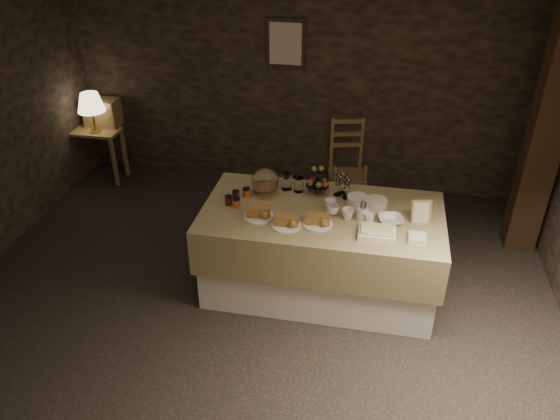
% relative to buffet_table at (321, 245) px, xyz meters
% --- Properties ---
extents(ground_plane, '(5.50, 5.00, 0.01)m').
position_rel_buffet_table_xyz_m(ground_plane, '(-0.57, -0.39, -0.48)').
color(ground_plane, black).
rests_on(ground_plane, ground).
extents(room_shell, '(5.52, 5.02, 2.60)m').
position_rel_buffet_table_xyz_m(room_shell, '(-0.57, -0.39, 1.08)').
color(room_shell, black).
rests_on(room_shell, ground).
extents(buffet_table, '(2.12, 1.12, 0.84)m').
position_rel_buffet_table_xyz_m(buffet_table, '(0.00, 0.00, 0.00)').
color(buffet_table, white).
rests_on(buffet_table, ground_plane).
extents(console_table, '(0.63, 0.36, 0.67)m').
position_rel_buffet_table_xyz_m(console_table, '(-3.07, 1.67, 0.06)').
color(console_table, olive).
rests_on(console_table, ground_plane).
extents(table_lamp, '(0.33, 0.33, 0.50)m').
position_rel_buffet_table_xyz_m(table_lamp, '(-3.02, 1.62, 0.56)').
color(table_lamp, '#B59343').
rests_on(table_lamp, console_table).
extents(wine_rack, '(0.42, 0.26, 0.34)m').
position_rel_buffet_table_xyz_m(wine_rack, '(-3.02, 1.85, 0.36)').
color(wine_rack, olive).
rests_on(wine_rack, console_table).
extents(chair, '(0.51, 0.50, 0.71)m').
position_rel_buffet_table_xyz_m(chair, '(0.08, 1.96, -0.08)').
color(chair, olive).
rests_on(chair, ground_plane).
extents(timber_column, '(0.30, 0.30, 2.60)m').
position_rel_buffet_table_xyz_m(timber_column, '(1.98, 1.13, 0.82)').
color(timber_column, black).
rests_on(timber_column, ground_plane).
extents(framed_picture, '(0.45, 0.04, 0.55)m').
position_rel_buffet_table_xyz_m(framed_picture, '(-0.72, 2.08, 1.27)').
color(framed_picture, '#2D2217').
rests_on(framed_picture, room_shell).
extents(plate_stack_a, '(0.19, 0.19, 0.10)m').
position_rel_buffet_table_xyz_m(plate_stack_a, '(0.29, 0.15, 0.41)').
color(plate_stack_a, white).
rests_on(plate_stack_a, buffet_table).
extents(plate_stack_b, '(0.20, 0.20, 0.08)m').
position_rel_buffet_table_xyz_m(plate_stack_b, '(0.45, 0.16, 0.40)').
color(plate_stack_b, white).
rests_on(plate_stack_b, buffet_table).
extents(cutlery_holder, '(0.10, 0.10, 0.12)m').
position_rel_buffet_table_xyz_m(cutlery_holder, '(0.35, -0.07, 0.42)').
color(cutlery_holder, white).
rests_on(cutlery_holder, buffet_table).
extents(cup_a, '(0.12, 0.12, 0.09)m').
position_rel_buffet_table_xyz_m(cup_a, '(0.09, -0.03, 0.40)').
color(cup_a, white).
rests_on(cup_a, buffet_table).
extents(cup_b, '(0.14, 0.14, 0.10)m').
position_rel_buffet_table_xyz_m(cup_b, '(0.23, -0.08, 0.41)').
color(cup_b, white).
rests_on(cup_b, buffet_table).
extents(mug_c, '(0.09, 0.09, 0.09)m').
position_rel_buffet_table_xyz_m(mug_c, '(0.06, 0.05, 0.40)').
color(mug_c, white).
rests_on(mug_c, buffet_table).
extents(mug_d, '(0.08, 0.08, 0.09)m').
position_rel_buffet_table_xyz_m(mug_d, '(0.41, -0.11, 0.40)').
color(mug_d, white).
rests_on(mug_d, buffet_table).
extents(bowl, '(0.25, 0.25, 0.05)m').
position_rel_buffet_table_xyz_m(bowl, '(0.59, -0.07, 0.38)').
color(bowl, white).
rests_on(bowl, buffet_table).
extents(cake_dome, '(0.26, 0.26, 0.26)m').
position_rel_buffet_table_xyz_m(cake_dome, '(-0.56, 0.22, 0.46)').
color(cake_dome, olive).
rests_on(cake_dome, buffet_table).
extents(fruit_stand, '(0.22, 0.22, 0.30)m').
position_rel_buffet_table_xyz_m(fruit_stand, '(-0.09, 0.32, 0.48)').
color(fruit_stand, black).
rests_on(fruit_stand, buffet_table).
extents(bread_platter_left, '(0.26, 0.26, 0.11)m').
position_rel_buffet_table_xyz_m(bread_platter_left, '(-0.53, -0.20, 0.40)').
color(bread_platter_left, white).
rests_on(bread_platter_left, buffet_table).
extents(bread_platter_center, '(0.26, 0.26, 0.11)m').
position_rel_buffet_table_xyz_m(bread_platter_center, '(-0.27, -0.28, 0.40)').
color(bread_platter_center, white).
rests_on(bread_platter_center, buffet_table).
extents(bread_platter_right, '(0.26, 0.26, 0.11)m').
position_rel_buffet_table_xyz_m(bread_platter_right, '(-0.01, -0.22, 0.40)').
color(bread_platter_right, white).
rests_on(bread_platter_right, buffet_table).
extents(jam_jars, '(0.18, 0.26, 0.07)m').
position_rel_buffet_table_xyz_m(jam_jars, '(-0.78, 0.02, 0.39)').
color(jam_jars, '#4D1412').
rests_on(jam_jars, buffet_table).
extents(tart_dish, '(0.30, 0.22, 0.07)m').
position_rel_buffet_table_xyz_m(tart_dish, '(0.48, -0.29, 0.39)').
color(tart_dish, white).
rests_on(tart_dish, buffet_table).
extents(square_dish, '(0.14, 0.14, 0.04)m').
position_rel_buffet_table_xyz_m(square_dish, '(0.81, -0.30, 0.38)').
color(square_dish, white).
rests_on(square_dish, buffet_table).
extents(menu_frame, '(0.18, 0.10, 0.22)m').
position_rel_buffet_table_xyz_m(menu_frame, '(0.84, 0.00, 0.45)').
color(menu_frame, olive).
rests_on(menu_frame, buffet_table).
extents(storage_jar_a, '(0.10, 0.10, 0.16)m').
position_rel_buffet_table_xyz_m(storage_jar_a, '(-0.38, 0.35, 0.44)').
color(storage_jar_a, white).
rests_on(storage_jar_a, buffet_table).
extents(storage_jar_b, '(0.09, 0.09, 0.14)m').
position_rel_buffet_table_xyz_m(storage_jar_b, '(-0.27, 0.32, 0.43)').
color(storage_jar_b, white).
rests_on(storage_jar_b, buffet_table).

